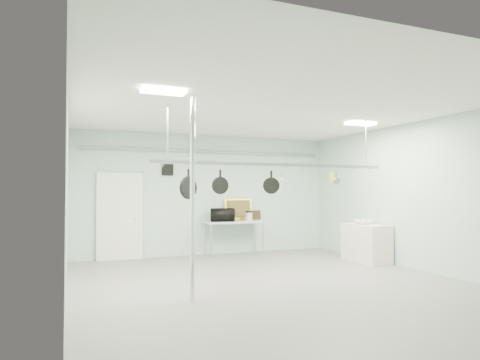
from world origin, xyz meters
name	(u,v)px	position (x,y,z in m)	size (l,w,h in m)	color
floor	(274,285)	(0.00, 0.00, 0.00)	(8.00, 8.00, 0.00)	gray
ceiling	(274,110)	(0.00, 0.00, 3.19)	(7.00, 8.00, 0.02)	silver
back_wall	(208,195)	(0.00, 3.99, 1.60)	(7.00, 0.02, 3.20)	#AACCBA
right_wall	(421,196)	(3.49, 0.00, 1.60)	(0.02, 8.00, 3.20)	#AACCBA
door	(120,217)	(-2.30, 3.94, 1.05)	(1.10, 0.10, 2.20)	silver
wall_vent	(168,170)	(-1.10, 3.97, 2.25)	(0.30, 0.04, 0.30)	black
conduit_pipe	(209,152)	(0.00, 3.90, 2.75)	(0.07, 0.07, 6.60)	gray
chrome_pole	(193,197)	(-1.70, -0.60, 1.60)	(0.08, 0.08, 3.20)	silver
prep_table	(234,224)	(0.60, 3.60, 0.83)	(1.60, 0.70, 0.91)	#A5C3B5
side_cabinet	(366,243)	(3.15, 1.40, 0.45)	(0.60, 1.20, 0.90)	silver
pot_rack	(276,163)	(0.20, 0.30, 2.23)	(4.80, 0.06, 1.00)	#B7B7BC
light_panel_left	(164,91)	(-2.20, -0.80, 3.16)	(0.65, 0.30, 0.05)	white
light_panel_right	(361,124)	(2.40, 0.60, 3.16)	(0.65, 0.30, 0.05)	white
microwave	(223,215)	(0.27, 3.55, 1.07)	(0.61, 0.41, 0.34)	black
coffee_canister	(249,217)	(1.02, 3.54, 1.01)	(0.17, 0.17, 0.22)	silver
painting_large	(238,209)	(0.85, 3.90, 1.20)	(0.78, 0.05, 0.58)	gold
painting_small	(255,215)	(1.36, 3.90, 1.03)	(0.30, 0.04, 0.25)	#312011
fruit_bowl	(363,222)	(3.11, 1.45, 0.95)	(0.41, 0.41, 0.10)	white
skillet_left	(188,184)	(-1.53, 0.30, 1.82)	(0.40, 0.06, 0.53)	black
skillet_mid	(220,181)	(-0.93, 0.30, 1.87)	(0.32, 0.06, 0.42)	black
skillet_right	(271,182)	(0.09, 0.30, 1.88)	(0.31, 0.06, 0.42)	black
whisk	(281,180)	(0.30, 0.30, 1.91)	(0.20, 0.20, 0.34)	silver
grater	(332,177)	(1.44, 0.30, 1.97)	(0.09, 0.02, 0.22)	gold
saucepan	(336,178)	(1.56, 0.30, 1.96)	(0.13, 0.08, 0.24)	#A5A4A9
fruit_cluster	(363,220)	(3.11, 1.45, 0.99)	(0.24, 0.24, 0.09)	#AC120F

